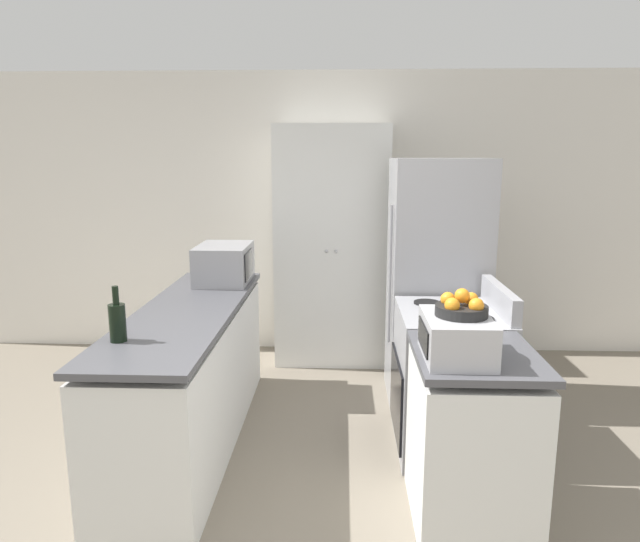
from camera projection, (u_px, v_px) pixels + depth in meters
name	position (u px, v px, depth m)	size (l,w,h in m)	color
wall_back	(326.00, 215.00, 5.36)	(7.00, 0.06, 2.60)	silver
counter_left	(191.00, 378.00, 3.69)	(0.60, 2.22, 0.90)	silver
counter_right	(471.00, 440.00, 2.88)	(0.60, 0.71, 0.90)	silver
pantry_cabinet	(332.00, 246.00, 5.09)	(0.99, 0.57, 2.11)	silver
stove	(449.00, 379.00, 3.62)	(0.66, 0.75, 1.06)	#9E9EA3
refrigerator	(436.00, 282.00, 4.28)	(0.72, 0.71, 1.83)	#A3A3A8
microwave	(224.00, 264.00, 4.31)	(0.39, 0.53, 0.29)	#939399
wine_bottle	(117.00, 321.00, 2.94)	(0.09, 0.09, 0.29)	black
toaster_oven	(456.00, 337.00, 2.70)	(0.32, 0.43, 0.21)	#B2B2B7
fruit_bowl	(462.00, 307.00, 2.68)	(0.25, 0.25, 0.13)	black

